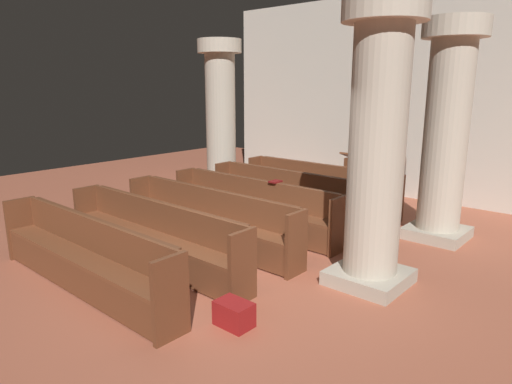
# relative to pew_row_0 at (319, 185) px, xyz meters

# --- Properties ---
(ground_plane) EXTENTS (19.20, 19.20, 0.00)m
(ground_plane) POSITION_rel_pew_row_0_xyz_m (1.02, -3.97, -0.48)
(ground_plane) COLOR #AD5B42
(back_wall) EXTENTS (10.00, 0.16, 4.50)m
(back_wall) POSITION_rel_pew_row_0_xyz_m (1.02, 2.11, 1.77)
(back_wall) COLOR silver
(back_wall) RESTS_ON ground
(pew_row_0) EXTENTS (3.54, 0.47, 0.89)m
(pew_row_0) POSITION_rel_pew_row_0_xyz_m (0.00, 0.00, 0.00)
(pew_row_0) COLOR brown
(pew_row_0) RESTS_ON ground
(pew_row_1) EXTENTS (3.54, 0.46, 0.89)m
(pew_row_1) POSITION_rel_pew_row_0_xyz_m (0.00, -1.05, 0.00)
(pew_row_1) COLOR brown
(pew_row_1) RESTS_ON ground
(pew_row_2) EXTENTS (3.54, 0.46, 0.89)m
(pew_row_2) POSITION_rel_pew_row_0_xyz_m (0.00, -2.10, 0.00)
(pew_row_2) COLOR brown
(pew_row_2) RESTS_ON ground
(pew_row_3) EXTENTS (3.54, 0.47, 0.89)m
(pew_row_3) POSITION_rel_pew_row_0_xyz_m (0.00, -3.16, 0.00)
(pew_row_3) COLOR brown
(pew_row_3) RESTS_ON ground
(pew_row_4) EXTENTS (3.54, 0.46, 0.89)m
(pew_row_4) POSITION_rel_pew_row_0_xyz_m (0.00, -4.21, 0.00)
(pew_row_4) COLOR brown
(pew_row_4) RESTS_ON ground
(pew_row_5) EXTENTS (3.54, 0.47, 0.89)m
(pew_row_5) POSITION_rel_pew_row_0_xyz_m (0.00, -5.26, 0.00)
(pew_row_5) COLOR brown
(pew_row_5) RESTS_ON ground
(pillar_aisle_side) EXTENTS (1.00, 1.00, 3.51)m
(pillar_aisle_side) POSITION_rel_pew_row_0_xyz_m (2.60, -0.36, 1.35)
(pillar_aisle_side) COLOR #B6AD9A
(pillar_aisle_side) RESTS_ON ground
(pillar_far_side) EXTENTS (1.00, 1.00, 3.51)m
(pillar_far_side) POSITION_rel_pew_row_0_xyz_m (-2.55, -0.33, 1.35)
(pillar_far_side) COLOR #B6AD9A
(pillar_far_side) RESTS_ON ground
(pillar_aisle_rear) EXTENTS (0.99, 0.99, 3.51)m
(pillar_aisle_rear) POSITION_rel_pew_row_0_xyz_m (2.60, -2.75, 1.35)
(pillar_aisle_rear) COLOR #B6AD9A
(pillar_aisle_rear) RESTS_ON ground
(lectern) EXTENTS (0.48, 0.45, 1.08)m
(lectern) POSITION_rel_pew_row_0_xyz_m (0.24, 0.95, -0.03)
(lectern) COLOR brown
(lectern) RESTS_ON ground
(hymn_book) EXTENTS (0.15, 0.21, 0.03)m
(hymn_book) POSITION_rel_pew_row_0_xyz_m (0.37, -1.92, 0.42)
(hymn_book) COLOR maroon
(hymn_book) RESTS_ON pew_row_2
(kneeler_box_red) EXTENTS (0.40, 0.27, 0.27)m
(kneeler_box_red) POSITION_rel_pew_row_0_xyz_m (2.03, -4.68, -0.34)
(kneeler_box_red) COLOR maroon
(kneeler_box_red) RESTS_ON ground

